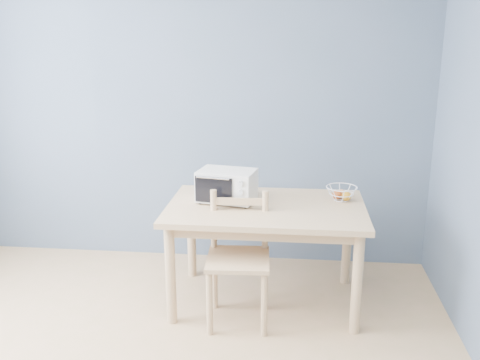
# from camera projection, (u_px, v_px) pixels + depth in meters

# --- Properties ---
(room) EXTENTS (4.01, 4.51, 2.61)m
(room) POSITION_uv_depth(u_px,v_px,m) (89.00, 185.00, 2.32)
(room) COLOR tan
(room) RESTS_ON ground
(dining_table) EXTENTS (1.40, 0.90, 0.75)m
(dining_table) POSITION_uv_depth(u_px,v_px,m) (266.00, 219.00, 3.82)
(dining_table) COLOR tan
(dining_table) RESTS_ON ground
(toaster_oven) EXTENTS (0.44, 0.35, 0.24)m
(toaster_oven) POSITION_uv_depth(u_px,v_px,m) (225.00, 185.00, 3.84)
(toaster_oven) COLOR silver
(toaster_oven) RESTS_ON dining_table
(fruit_basket) EXTENTS (0.25, 0.25, 0.10)m
(fruit_basket) POSITION_uv_depth(u_px,v_px,m) (341.00, 193.00, 3.89)
(fruit_basket) COLOR silver
(fruit_basket) RESTS_ON dining_table
(dining_chair) EXTENTS (0.44, 0.44, 0.89)m
(dining_chair) POSITION_uv_depth(u_px,v_px,m) (238.00, 260.00, 3.64)
(dining_chair) COLOR tan
(dining_chair) RESTS_ON ground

